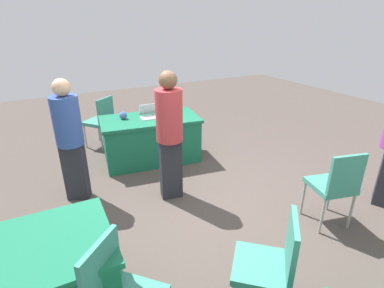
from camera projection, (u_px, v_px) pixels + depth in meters
The scene contains 10 objects.
ground_plane at pixel (192, 210), 3.89m from camera, with size 14.40×14.40×0.00m, color #4C423D.
table_foreground at pixel (151, 139), 5.10m from camera, with size 1.71×1.06×0.76m.
chair_tucked_left at pixel (101, 119), 5.56m from camera, with size 0.62×0.62×0.96m.
chair_aisle at pixel (271, 262), 2.33m from camera, with size 0.62×0.62×0.97m.
chair_by_pillar at pixel (335, 183), 3.39m from camera, with size 0.53×0.53×0.98m.
person_attendee_standing at pixel (170, 131), 3.82m from camera, with size 0.40×0.40×1.72m.
person_attendee_browsing at pixel (69, 136), 3.80m from camera, with size 0.45×0.45×1.64m.
laptop_silver at pixel (150, 115), 4.98m from camera, with size 0.35×0.32×0.21m.
yarn_ball at pixel (123, 115), 4.88m from camera, with size 0.12×0.12×0.12m, color #3F5999.
scissors_red at pixel (180, 117), 5.01m from camera, with size 0.18×0.04×0.01m, color red.
Camera 1 is at (1.51, 2.86, 2.32)m, focal length 28.04 mm.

